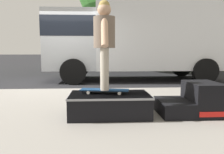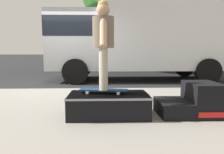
{
  "view_description": "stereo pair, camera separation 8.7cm",
  "coord_description": "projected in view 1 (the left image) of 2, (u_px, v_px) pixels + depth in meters",
  "views": [
    {
      "loc": [
        1.24,
        -6.63,
        1.16
      ],
      "look_at": [
        1.49,
        -2.34,
        0.65
      ],
      "focal_mm": 35.38,
      "sensor_mm": 36.0,
      "label": 1
    },
    {
      "loc": [
        1.33,
        -6.64,
        1.16
      ],
      "look_at": [
        1.49,
        -2.34,
        0.65
      ],
      "focal_mm": 35.38,
      "sensor_mm": 36.0,
      "label": 2
    }
  ],
  "objects": [
    {
      "name": "house_behind",
      "position": [
        153.0,
        16.0,
        19.52
      ],
      "size": [
        9.54,
        8.22,
        8.4
      ],
      "color": "beige",
      "rests_on": "ground"
    },
    {
      "name": "skateboard",
      "position": [
        105.0,
        90.0,
        3.57
      ],
      "size": [
        0.8,
        0.33,
        0.07
      ],
      "color": "navy",
      "rests_on": "skate_box"
    },
    {
      "name": "skate_box",
      "position": [
        110.0,
        104.0,
        3.56
      ],
      "size": [
        1.29,
        0.76,
        0.36
      ],
      "color": "black",
      "rests_on": "sidewalk_slab"
    },
    {
      "name": "ground_plane",
      "position": [
        58.0,
        90.0,
        6.64
      ],
      "size": [
        140.0,
        140.0,
        0.0
      ],
      "primitive_type": "plane",
      "color": "black"
    },
    {
      "name": "skater_kid",
      "position": [
        104.0,
        38.0,
        3.47
      ],
      "size": [
        0.34,
        0.72,
        1.4
      ],
      "color": "#B7AD99",
      "rests_on": "skateboard"
    },
    {
      "name": "box_truck",
      "position": [
        135.0,
        37.0,
        8.78
      ],
      "size": [
        6.91,
        2.63,
        3.05
      ],
      "color": "white",
      "rests_on": "ground"
    },
    {
      "name": "kicker_ramp",
      "position": [
        194.0,
        101.0,
        3.64
      ],
      "size": [
        0.98,
        0.72,
        0.53
      ],
      "color": "black",
      "rests_on": "sidewalk_slab"
    },
    {
      "name": "sidewalk_slab",
      "position": [
        25.0,
        118.0,
        3.66
      ],
      "size": [
        50.0,
        5.0,
        0.12
      ],
      "primitive_type": "cube",
      "color": "gray",
      "rests_on": "ground"
    }
  ]
}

